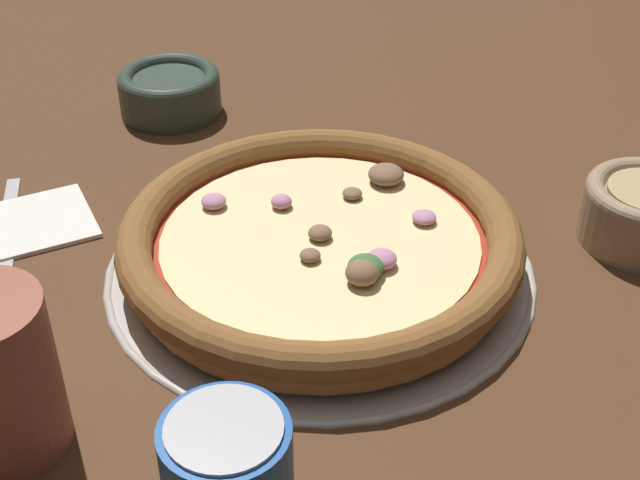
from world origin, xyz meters
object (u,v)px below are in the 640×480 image
Objects in this scene: fork at (4,236)px; bowl_far at (170,90)px; pizza_tray at (320,266)px; pizza at (320,241)px.

bowl_far is at bearing 143.65° from fork.
pizza_tray is at bearing 84.24° from bowl_far.
bowl_far reaches higher than pizza_tray.
pizza reaches higher than fork.
pizza and bowl_far have the same top height.
pizza_tray is at bearing -23.42° from pizza.
bowl_far is 0.26m from fork.
pizza is at bearing 69.92° from fork.
fork is at bearing 29.04° from bowl_far.
pizza is (-0.00, 0.00, 0.02)m from pizza_tray.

